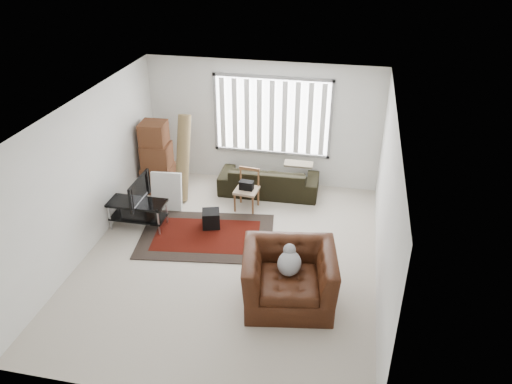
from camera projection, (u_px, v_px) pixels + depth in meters
The scene contains 11 objects.
room at pixel (237, 154), 8.30m from camera, with size 6.00×6.02×2.71m.
persian_rug at pixel (207, 236), 9.30m from camera, with size 2.65×1.95×0.02m.
tv_stand at pixel (138, 209), 9.42m from camera, with size 1.08×0.49×0.54m.
tv at pixel (135, 190), 9.22m from camera, with size 0.88×0.11×0.50m, color black.
subwoofer at pixel (211, 219), 9.50m from camera, with size 0.33×0.33×0.33m, color black.
moving_boxes at pixel (157, 160), 10.54m from camera, with size 0.66×0.61×1.55m.
white_flatpack at pixel (167, 191), 10.01m from camera, with size 0.61×0.09×0.78m, color silver.
rolled_rug at pixel (183, 158), 10.22m from camera, with size 0.27×0.27×1.77m, color olive.
sofa at pixel (269, 176), 10.59m from camera, with size 2.09×0.91×0.81m, color black.
side_chair at pixel (247, 188), 9.99m from camera, with size 0.49×0.49×0.84m.
armchair at pixel (289, 274), 7.51m from camera, with size 1.57×1.42×1.03m.
Camera 1 is at (1.88, -6.83, 5.25)m, focal length 35.00 mm.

